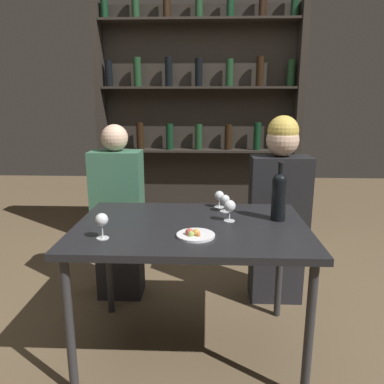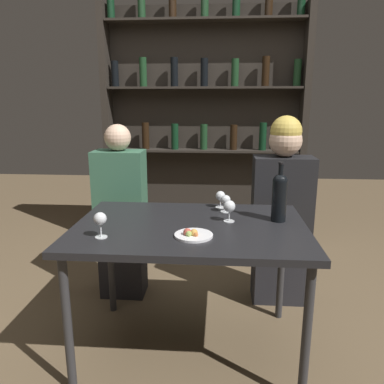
{
  "view_description": "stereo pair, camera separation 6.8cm",
  "coord_description": "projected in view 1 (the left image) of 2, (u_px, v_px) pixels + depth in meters",
  "views": [
    {
      "loc": [
        0.08,
        -1.92,
        1.42
      ],
      "look_at": [
        0.0,
        0.13,
        0.91
      ],
      "focal_mm": 35.0,
      "sensor_mm": 36.0,
      "label": 1
    },
    {
      "loc": [
        0.15,
        -1.91,
        1.42
      ],
      "look_at": [
        0.0,
        0.13,
        0.91
      ],
      "focal_mm": 35.0,
      "sensor_mm": 36.0,
      "label": 2
    }
  ],
  "objects": [
    {
      "name": "food_plate_0",
      "position": [
        195.0,
        235.0,
        1.84
      ],
      "size": [
        0.19,
        0.19,
        0.04
      ],
      "color": "white",
      "rests_on": "dining_table"
    },
    {
      "name": "ground_plane",
      "position": [
        191.0,
        347.0,
        2.2
      ],
      "size": [
        10.0,
        10.0,
        0.0
      ],
      "primitive_type": "plane",
      "color": "brown"
    },
    {
      "name": "wine_glass_2",
      "position": [
        219.0,
        196.0,
        2.33
      ],
      "size": [
        0.06,
        0.06,
        0.11
      ],
      "color": "silver",
      "rests_on": "dining_table"
    },
    {
      "name": "seated_person_right",
      "position": [
        278.0,
        212.0,
        2.61
      ],
      "size": [
        0.4,
        0.22,
        1.32
      ],
      "color": "#26262B",
      "rests_on": "ground_plane"
    },
    {
      "name": "wine_glass_1",
      "position": [
        102.0,
        221.0,
        1.8
      ],
      "size": [
        0.06,
        0.06,
        0.13
      ],
      "color": "silver",
      "rests_on": "dining_table"
    },
    {
      "name": "wine_rack_wall",
      "position": [
        199.0,
        120.0,
        3.53
      ],
      "size": [
        1.89,
        0.21,
        2.36
      ],
      "color": "#28231E",
      "rests_on": "ground_plane"
    },
    {
      "name": "wine_bottle",
      "position": [
        279.0,
        195.0,
        2.06
      ],
      "size": [
        0.08,
        0.08,
        0.33
      ],
      "color": "black",
      "rests_on": "dining_table"
    },
    {
      "name": "seated_person_left",
      "position": [
        119.0,
        218.0,
        2.67
      ],
      "size": [
        0.35,
        0.22,
        1.26
      ],
      "color": "#26262B",
      "rests_on": "ground_plane"
    },
    {
      "name": "wine_glass_3",
      "position": [
        225.0,
        200.0,
        2.24
      ],
      "size": [
        0.06,
        0.06,
        0.1
      ],
      "color": "silver",
      "rests_on": "dining_table"
    },
    {
      "name": "wine_glass_0",
      "position": [
        230.0,
        207.0,
        2.06
      ],
      "size": [
        0.07,
        0.07,
        0.12
      ],
      "color": "silver",
      "rests_on": "dining_table"
    },
    {
      "name": "dining_table",
      "position": [
        191.0,
        236.0,
        2.03
      ],
      "size": [
        1.25,
        0.85,
        0.76
      ],
      "color": "black",
      "rests_on": "ground_plane"
    }
  ]
}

